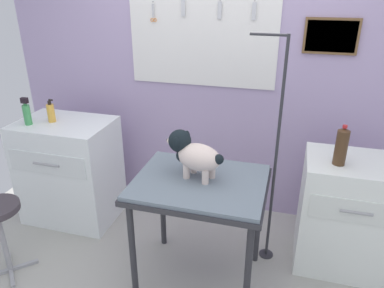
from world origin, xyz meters
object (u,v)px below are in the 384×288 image
cabinet_right (347,214)px  soda_bottle (341,146)px  grooming_table (200,191)px  dog (193,154)px  counter_left (70,171)px  detangler_spray (27,113)px  grooming_arm (274,166)px

cabinet_right → soda_bottle: (-0.14, -0.08, 0.57)m
grooming_table → dog: (-0.06, 0.04, 0.25)m
dog → counter_left: bearing=161.9°
counter_left → detangler_spray: (-0.24, -0.12, 0.56)m
detangler_spray → grooming_table: bearing=-12.1°
counter_left → cabinet_right: 2.34m
grooming_table → grooming_arm: 0.59m
grooming_table → counter_left: counter_left is taller
dog → counter_left: (-1.27, 0.41, -0.52)m
grooming_arm → dog: grooming_arm is taller
detangler_spray → cabinet_right: bearing=2.8°
cabinet_right → detangler_spray: detangler_spray is taller
cabinet_right → counter_left: bearing=-179.9°
dog → grooming_arm: bearing=32.7°
dog → soda_bottle: bearing=19.9°
soda_bottle → detangler_spray: bearing=-178.9°
detangler_spray → soda_bottle: 2.44m
grooming_arm → dog: 0.63m
counter_left → soda_bottle: (2.20, -0.08, 0.54)m
counter_left → soda_bottle: bearing=-2.0°
grooming_arm → cabinet_right: bearing=9.0°
grooming_table → cabinet_right: size_ratio=1.01×
grooming_table → dog: size_ratio=2.11×
grooming_table → soda_bottle: 1.00m
grooming_table → detangler_spray: 1.63m
dog → soda_bottle: 1.00m
dog → counter_left: size_ratio=0.45×
grooming_table → detangler_spray: bearing=167.9°
cabinet_right → soda_bottle: 0.59m
grooming_table → cabinet_right: bearing=24.4°
grooming_table → counter_left: 1.43m
dog → counter_left: dog is taller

